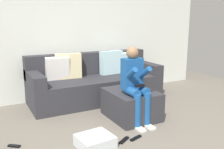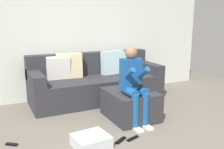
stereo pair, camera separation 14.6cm
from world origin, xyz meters
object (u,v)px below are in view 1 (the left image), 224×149
Objects in this scene: couch_sectional at (95,82)px; person_seated at (135,83)px; remote_under_side_table at (14,146)px; ottoman at (131,104)px; remote_by_storage_bin at (124,140)px; remote_near_ottoman at (136,138)px; storage_bin at (95,141)px.

person_seated reaches higher than couch_sectional.
person_seated reaches higher than remote_under_side_table.
couch_sectional is 1.14m from ottoman.
remote_by_storage_bin is at bearing -128.25° from ottoman.
ottoman is at bearing -83.83° from couch_sectional.
ottoman reaches higher than remote_under_side_table.
ottoman is (0.12, -1.13, -0.13)m from couch_sectional.
person_seated is (0.06, -1.33, 0.27)m from couch_sectional.
couch_sectional reaches higher than remote_near_ottoman.
remote_near_ottoman and remote_by_storage_bin have the same top height.
storage_bin is at bearing -154.26° from person_seated.
couch_sectional is 3.02× the size of ottoman.
remote_under_side_table is (-1.65, -1.28, -0.34)m from couch_sectional.
storage_bin is at bearing -145.98° from ottoman.
remote_near_ottoman is (-0.22, -1.80, -0.34)m from couch_sectional.
person_seated is at bearing -87.29° from couch_sectional.
remote_by_storage_bin is at bearing -102.27° from couch_sectional.
couch_sectional reaches higher than remote_by_storage_bin.
storage_bin is 0.40m from remote_by_storage_bin.
storage_bin is at bearing 142.81° from remote_by_storage_bin.
ottoman is 5.29× the size of remote_under_side_table.
remote_by_storage_bin is (-0.39, -1.78, -0.34)m from couch_sectional.
ottoman reaches higher than remote_near_ottoman.
storage_bin is (-0.90, -0.61, -0.15)m from ottoman.
remote_by_storage_bin is at bearing -135.39° from person_seated.
couch_sectional is 2.17× the size of person_seated.
ottoman is 4.20× the size of remote_near_ottoman.
storage_bin is (-0.84, -0.40, -0.55)m from person_seated.
storage_bin is (-0.78, -1.74, -0.28)m from couch_sectional.
remote_under_side_table is at bearing 142.06° from remote_near_ottoman.
remote_by_storage_bin is at bearing 17.14° from remote_under_side_table.
ottoman is at bearing 73.69° from person_seated.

